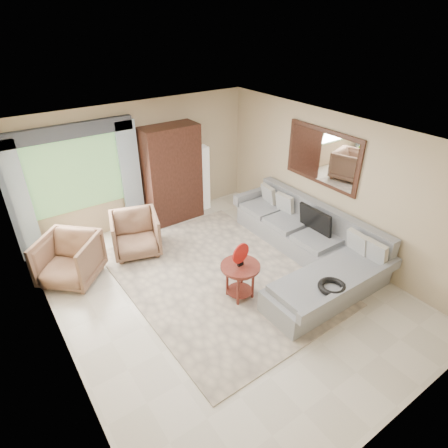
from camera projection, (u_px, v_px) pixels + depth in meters
ground at (224, 290)px, 6.32m from camera, size 6.00×6.00×0.00m
area_rug at (219, 277)px, 6.62m from camera, size 3.08×4.06×0.02m
sectional_sofa at (308, 248)px, 6.93m from camera, size 2.30×3.46×0.90m
tv_screen at (315, 220)px, 6.95m from camera, size 0.14×0.74×0.48m
garden_hose at (332, 287)px, 5.56m from camera, size 0.43×0.43×0.09m
coffee_table at (240, 281)px, 6.02m from camera, size 0.63×0.63×0.63m
red_disc at (241, 253)px, 5.76m from camera, size 0.34×0.08×0.34m
armchair_left at (69, 259)px, 6.37m from camera, size 1.29×1.30×0.85m
armchair_right at (136, 234)px, 7.12m from camera, size 1.08×1.10×0.81m
potted_plant at (59, 240)px, 7.15m from camera, size 0.65×0.61×0.56m
armoire at (172, 174)px, 7.99m from camera, size 1.20×0.55×2.10m
floor_lamp at (203, 178)px, 8.58m from camera, size 0.24×0.24×1.50m
window at (75, 175)px, 7.05m from camera, size 1.80×0.04×1.40m
curtain_left at (19, 203)px, 6.59m from camera, size 0.40×0.08×2.30m
curtain_right at (131, 177)px, 7.63m from camera, size 0.40×0.08×2.30m
valance at (67, 132)px, 6.58m from camera, size 2.40×0.12×0.26m
wall_mirror at (322, 157)px, 6.91m from camera, size 0.05×1.70×1.05m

